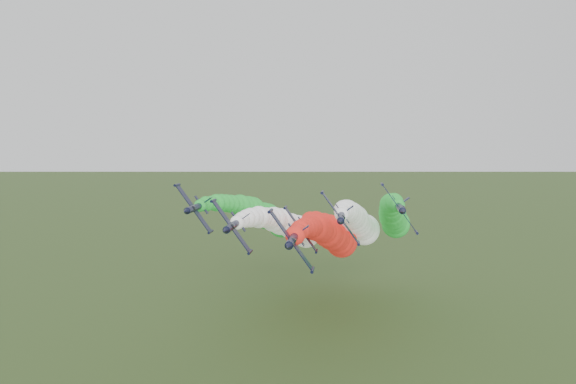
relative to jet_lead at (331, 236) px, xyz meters
name	(u,v)px	position (x,y,z in m)	size (l,w,h in m)	color
jet_lead	(331,236)	(0.00, 0.00, 0.00)	(14.25, 93.50, 23.73)	black
jet_inner_left	(291,227)	(-11.35, 9.70, 0.57)	(13.89, 93.14, 23.38)	black
jet_inner_right	(357,222)	(6.84, 13.91, 1.65)	(14.56, 93.81, 24.05)	black
jet_outer_left	(264,216)	(-20.22, 18.56, 2.47)	(14.12, 93.37, 23.61)	black
jet_outer_right	(393,216)	(17.24, 20.78, 2.65)	(14.22, 93.47, 23.70)	black
jet_trail	(330,229)	(-1.11, 28.52, -2.68)	(14.01, 93.25, 23.49)	black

